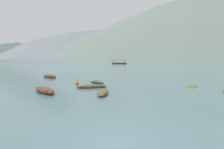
# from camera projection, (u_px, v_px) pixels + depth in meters

# --- Properties ---
(ground_plane) EXTENTS (6000.00, 6000.00, 0.00)m
(ground_plane) POSITION_uv_depth(u_px,v_px,m) (121.00, 58.00, 1500.75)
(ground_plane) COLOR slate
(mountain_0) EXTENTS (726.34, 726.34, 257.54)m
(mountain_0) POSITION_uv_depth(u_px,v_px,m) (4.00, 43.00, 1591.52)
(mountain_0) COLOR #4C5B56
(mountain_0) RESTS_ON ground
(mountain_1) EXTENTS (1504.06, 1504.06, 510.32)m
(mountain_1) POSITION_uv_depth(u_px,v_px,m) (55.00, 28.00, 1611.81)
(mountain_1) COLOR #56665B
(mountain_1) RESTS_ON ground
(mountain_2) EXTENTS (1789.66, 1789.66, 473.27)m
(mountain_2) POSITION_uv_depth(u_px,v_px,m) (105.00, 30.00, 1606.06)
(mountain_2) COLOR slate
(mountain_2) RESTS_ON ground
(mountain_3) EXTENTS (2066.70, 2066.70, 500.83)m
(mountain_3) POSITION_uv_depth(u_px,v_px,m) (197.00, 22.00, 1318.93)
(mountain_3) COLOR slate
(mountain_3) RESTS_ON ground
(rowboat_0) EXTENTS (3.51, 3.77, 0.67)m
(rowboat_0) POSITION_uv_depth(u_px,v_px,m) (45.00, 90.00, 18.94)
(rowboat_0) COLOR #4C3323
(rowboat_0) RESTS_ON ground
(rowboat_1) EXTENTS (3.79, 3.76, 0.69)m
(rowboat_1) POSITION_uv_depth(u_px,v_px,m) (50.00, 76.00, 33.74)
(rowboat_1) COLOR brown
(rowboat_1) RESTS_ON ground
(rowboat_3) EXTENTS (3.60, 1.77, 0.48)m
(rowboat_3) POSITION_uv_depth(u_px,v_px,m) (92.00, 86.00, 21.99)
(rowboat_3) COLOR brown
(rowboat_3) RESTS_ON ground
(rowboat_4) EXTENTS (2.49, 2.92, 0.45)m
(rowboat_4) POSITION_uv_depth(u_px,v_px,m) (97.00, 82.00, 25.90)
(rowboat_4) COLOR navy
(rowboat_4) RESTS_ON ground
(rowboat_6) EXTENTS (1.06, 3.33, 0.44)m
(rowboat_6) POSITION_uv_depth(u_px,v_px,m) (103.00, 93.00, 18.10)
(rowboat_6) COLOR brown
(rowboat_6) RESTS_ON ground
(ferry_0) EXTENTS (8.71, 4.52, 2.54)m
(ferry_0) POSITION_uv_depth(u_px,v_px,m) (119.00, 63.00, 111.53)
(ferry_0) COLOR brown
(ferry_0) RESTS_ON ground
(mooring_buoy) EXTENTS (0.46, 0.46, 0.86)m
(mooring_buoy) POSITION_uv_depth(u_px,v_px,m) (77.00, 84.00, 24.84)
(mooring_buoy) COLOR #DB4C1E
(mooring_buoy) RESTS_ON ground
(weed_patch_0) EXTENTS (2.44, 3.38, 0.14)m
(weed_patch_0) POSITION_uv_depth(u_px,v_px,m) (192.00, 87.00, 22.87)
(weed_patch_0) COLOR #38662D
(weed_patch_0) RESTS_ON ground
(weed_patch_3) EXTENTS (3.60, 4.01, 0.14)m
(weed_patch_3) POSITION_uv_depth(u_px,v_px,m) (94.00, 81.00, 28.27)
(weed_patch_3) COLOR #477033
(weed_patch_3) RESTS_ON ground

